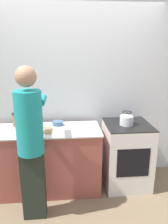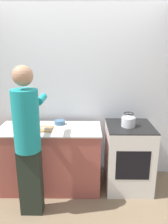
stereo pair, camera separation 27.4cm
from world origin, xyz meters
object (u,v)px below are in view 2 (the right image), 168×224
object	(u,v)px
cutting_board	(39,129)
canister_jar	(21,117)
bowl_prep	(60,122)
kettle	(128,121)
person	(28,137)
oven	(128,156)
knife	(42,128)

from	to	relation	value
cutting_board	canister_jar	size ratio (longest dim) A/B	2.01
canister_jar	bowl_prep	bearing A→B (deg)	-3.69
kettle	canister_jar	world-z (taller)	kettle
bowl_prep	canister_jar	world-z (taller)	canister_jar
person	cutting_board	bearing A→B (deg)	87.44
cutting_board	kettle	bearing A→B (deg)	2.88
oven	canister_jar	distance (m)	1.60
person	kettle	distance (m)	1.30
person	bowl_prep	bearing A→B (deg)	67.83
bowl_prep	cutting_board	bearing A→B (deg)	-139.64
knife	kettle	size ratio (longest dim) A/B	1.17
person	knife	world-z (taller)	person
knife	kettle	xyz separation A→B (m)	(1.13, 0.06, 0.08)
canister_jar	knife	bearing A→B (deg)	-36.81
kettle	canister_jar	bearing A→B (deg)	172.69
person	cutting_board	xyz separation A→B (m)	(0.02, 0.45, -0.08)
cutting_board	oven	bearing A→B (deg)	4.05
cutting_board	canister_jar	distance (m)	0.39
person	cutting_board	distance (m)	0.46
knife	canister_jar	xyz separation A→B (m)	(-0.34, 0.25, 0.07)
kettle	knife	bearing A→B (deg)	-176.78
person	kettle	world-z (taller)	person
oven	kettle	bearing A→B (deg)	-139.75
cutting_board	canister_jar	world-z (taller)	canister_jar
oven	canister_jar	bearing A→B (deg)	173.83
person	cutting_board	world-z (taller)	person
cutting_board	kettle	world-z (taller)	kettle
person	bowl_prep	size ratio (longest dim) A/B	11.84
oven	bowl_prep	world-z (taller)	bowl_prep
cutting_board	canister_jar	xyz separation A→B (m)	(-0.29, 0.25, 0.08)
oven	bowl_prep	size ratio (longest dim) A/B	6.19
bowl_prep	canister_jar	distance (m)	0.55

